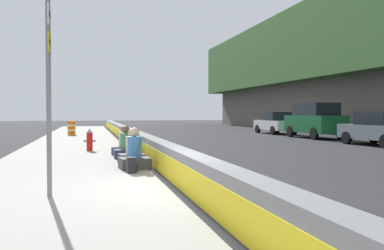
{
  "coord_description": "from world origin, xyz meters",
  "views": [
    {
      "loc": [
        -8.29,
        2.0,
        1.67
      ],
      "look_at": [
        5.88,
        -1.47,
        1.24
      ],
      "focal_mm": 39.41,
      "sensor_mm": 36.0,
      "label": 1
    }
  ],
  "objects_px": {
    "parked_car_fourth": "(315,120)",
    "parked_car_third": "(380,129)",
    "route_sign_post": "(49,83)",
    "seated_person_rear": "(126,148)",
    "seated_person_middle": "(132,152)",
    "seated_person_far": "(124,145)",
    "parked_car_midline": "(276,123)",
    "fire_hydrant": "(90,140)",
    "backpack": "(132,165)",
    "construction_barrel": "(71,128)",
    "seated_person_foreground": "(135,156)"
  },
  "relations": [
    {
      "from": "parked_car_fourth",
      "to": "parked_car_third",
      "type": "bearing_deg",
      "value": 178.95
    },
    {
      "from": "route_sign_post",
      "to": "seated_person_rear",
      "type": "relative_size",
      "value": 3.31
    },
    {
      "from": "seated_person_middle",
      "to": "seated_person_far",
      "type": "xyz_separation_m",
      "value": [
        2.73,
        0.02,
        0.0
      ]
    },
    {
      "from": "parked_car_fourth",
      "to": "parked_car_midline",
      "type": "bearing_deg",
      "value": 0.14
    },
    {
      "from": "fire_hydrant",
      "to": "backpack",
      "type": "bearing_deg",
      "value": -171.1
    },
    {
      "from": "construction_barrel",
      "to": "parked_car_third",
      "type": "height_order",
      "value": "parked_car_third"
    },
    {
      "from": "route_sign_post",
      "to": "backpack",
      "type": "distance_m",
      "value": 3.7
    },
    {
      "from": "seated_person_rear",
      "to": "construction_barrel",
      "type": "height_order",
      "value": "seated_person_rear"
    },
    {
      "from": "fire_hydrant",
      "to": "seated_person_rear",
      "type": "height_order",
      "value": "seated_person_rear"
    },
    {
      "from": "route_sign_post",
      "to": "seated_person_far",
      "type": "distance_m",
      "value": 7.88
    },
    {
      "from": "fire_hydrant",
      "to": "seated_person_rear",
      "type": "bearing_deg",
      "value": -159.09
    },
    {
      "from": "seated_person_far",
      "to": "backpack",
      "type": "xyz_separation_m",
      "value": [
        -4.78,
        0.18,
        -0.13
      ]
    },
    {
      "from": "parked_car_third",
      "to": "parked_car_midline",
      "type": "relative_size",
      "value": 1.01
    },
    {
      "from": "construction_barrel",
      "to": "parked_car_fourth",
      "type": "xyz_separation_m",
      "value": [
        -4.88,
        -15.41,
        0.56
      ]
    },
    {
      "from": "fire_hydrant",
      "to": "backpack",
      "type": "xyz_separation_m",
      "value": [
        -6.57,
        -1.03,
        -0.25
      ]
    },
    {
      "from": "fire_hydrant",
      "to": "seated_person_middle",
      "type": "relative_size",
      "value": 0.84
    },
    {
      "from": "backpack",
      "to": "parked_car_midline",
      "type": "bearing_deg",
      "value": -33.65
    },
    {
      "from": "seated_person_foreground",
      "to": "parked_car_midline",
      "type": "distance_m",
      "value": 23.11
    },
    {
      "from": "route_sign_post",
      "to": "construction_barrel",
      "type": "xyz_separation_m",
      "value": [
        21.49,
        0.45,
        -1.59
      ]
    },
    {
      "from": "fire_hydrant",
      "to": "seated_person_foreground",
      "type": "bearing_deg",
      "value": -168.46
    },
    {
      "from": "parked_car_fourth",
      "to": "seated_person_far",
      "type": "bearing_deg",
      "value": 125.12
    },
    {
      "from": "seated_person_middle",
      "to": "parked_car_midline",
      "type": "xyz_separation_m",
      "value": [
        17.78,
        -13.0,
        0.4
      ]
    },
    {
      "from": "fire_hydrant",
      "to": "parked_car_third",
      "type": "bearing_deg",
      "value": -86.38
    },
    {
      "from": "route_sign_post",
      "to": "parked_car_fourth",
      "type": "height_order",
      "value": "route_sign_post"
    },
    {
      "from": "backpack",
      "to": "parked_car_midline",
      "type": "relative_size",
      "value": 0.09
    },
    {
      "from": "route_sign_post",
      "to": "seated_person_rear",
      "type": "distance_m",
      "value": 6.65
    },
    {
      "from": "parked_car_midline",
      "to": "parked_car_third",
      "type": "bearing_deg",
      "value": 179.52
    },
    {
      "from": "seated_person_far",
      "to": "parked_car_fourth",
      "type": "xyz_separation_m",
      "value": [
        9.17,
        -13.03,
        0.72
      ]
    },
    {
      "from": "parked_car_midline",
      "to": "backpack",
      "type": "bearing_deg",
      "value": 146.35
    },
    {
      "from": "fire_hydrant",
      "to": "seated_person_foreground",
      "type": "distance_m",
      "value": 5.93
    },
    {
      "from": "seated_person_foreground",
      "to": "parked_car_third",
      "type": "relative_size",
      "value": 0.25
    },
    {
      "from": "route_sign_post",
      "to": "seated_person_middle",
      "type": "relative_size",
      "value": 3.45
    },
    {
      "from": "seated_person_far",
      "to": "construction_barrel",
      "type": "bearing_deg",
      "value": 9.62
    },
    {
      "from": "fire_hydrant",
      "to": "construction_barrel",
      "type": "bearing_deg",
      "value": 5.46
    },
    {
      "from": "seated_person_far",
      "to": "seated_person_rear",
      "type": "bearing_deg",
      "value": 178.74
    },
    {
      "from": "fire_hydrant",
      "to": "seated_person_far",
      "type": "xyz_separation_m",
      "value": [
        -1.79,
        -1.21,
        -0.12
      ]
    },
    {
      "from": "seated_person_middle",
      "to": "backpack",
      "type": "bearing_deg",
      "value": 174.35
    },
    {
      "from": "seated_person_foreground",
      "to": "construction_barrel",
      "type": "height_order",
      "value": "seated_person_foreground"
    },
    {
      "from": "seated_person_foreground",
      "to": "construction_barrel",
      "type": "distance_m",
      "value": 18.23
    },
    {
      "from": "seated_person_middle",
      "to": "backpack",
      "type": "distance_m",
      "value": 2.06
    },
    {
      "from": "seated_person_foreground",
      "to": "construction_barrel",
      "type": "bearing_deg",
      "value": 7.43
    },
    {
      "from": "seated_person_rear",
      "to": "construction_barrel",
      "type": "xyz_separation_m",
      "value": [
        15.36,
        2.35,
        0.14
      ]
    },
    {
      "from": "seated_person_foreground",
      "to": "route_sign_post",
      "type": "bearing_deg",
      "value": 150.81
    },
    {
      "from": "backpack",
      "to": "construction_barrel",
      "type": "relative_size",
      "value": 0.42
    },
    {
      "from": "seated_person_rear",
      "to": "seated_person_far",
      "type": "height_order",
      "value": "seated_person_rear"
    },
    {
      "from": "seated_person_far",
      "to": "parked_car_third",
      "type": "height_order",
      "value": "parked_car_third"
    },
    {
      "from": "seated_person_far",
      "to": "parked_car_third",
      "type": "xyz_separation_m",
      "value": [
        2.68,
        -12.91,
        0.4
      ]
    },
    {
      "from": "route_sign_post",
      "to": "parked_car_third",
      "type": "xyz_separation_m",
      "value": [
        10.12,
        -14.85,
        -1.35
      ]
    },
    {
      "from": "seated_person_rear",
      "to": "parked_car_fourth",
      "type": "relative_size",
      "value": 0.23
    },
    {
      "from": "seated_person_far",
      "to": "parked_car_midline",
      "type": "height_order",
      "value": "parked_car_midline"
    }
  ]
}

